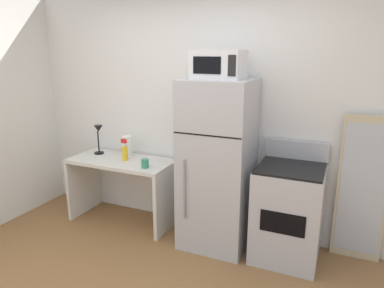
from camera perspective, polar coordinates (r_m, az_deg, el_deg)
wall_back_white at (r=3.82m, az=2.72°, el=5.16°), size 5.00×0.10×2.60m
desk at (r=4.15m, az=-11.24°, el=-5.41°), size 1.20×0.57×0.75m
desk_lamp at (r=4.28m, az=-14.96°, el=1.48°), size 0.14×0.12×0.35m
paper_towel_roll at (r=4.16m, az=-10.49°, el=-0.34°), size 0.11×0.11×0.24m
spray_bottle at (r=4.01m, az=-10.88°, el=-1.26°), size 0.06×0.06×0.25m
coffee_mug at (r=3.73m, az=-7.65°, el=-3.16°), size 0.08×0.08×0.09m
refrigerator at (r=3.50m, az=4.16°, el=-3.44°), size 0.66×0.65×1.69m
microwave at (r=3.30m, az=4.36°, el=12.75°), size 0.46×0.35×0.26m
oven_range at (r=3.50m, az=15.31°, el=-10.65°), size 0.61×0.61×1.10m
leaning_mirror at (r=3.63m, az=25.94°, el=-6.73°), size 0.44×0.03×1.40m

